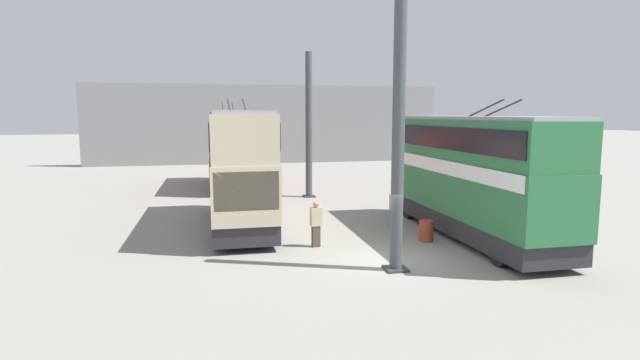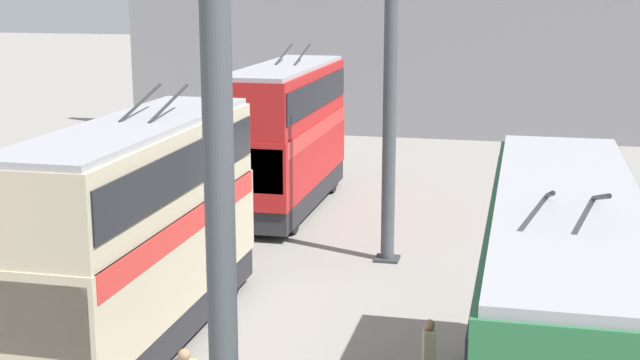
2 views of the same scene
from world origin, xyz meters
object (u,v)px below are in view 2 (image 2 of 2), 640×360
bus_right_far (285,129)px  bus_left_near (562,321)px  bus_right_mid (138,221)px  person_by_left_row (429,356)px

bus_right_far → bus_left_near: bearing=-151.0°
bus_right_mid → bus_left_near: bearing=-112.7°
bus_left_near → bus_right_mid: (3.83, 9.15, 0.11)m
bus_left_near → person_by_left_row: bearing=43.6°
bus_right_far → person_by_left_row: (-14.00, -6.76, -2.13)m
bus_left_near → bus_right_far: (16.50, 9.15, 0.19)m
bus_right_mid → person_by_left_row: bus_right_mid is taller
bus_left_near → bus_right_mid: size_ratio=1.17×
bus_left_near → bus_right_mid: bus_right_mid is taller
bus_right_far → person_by_left_row: bus_right_far is taller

